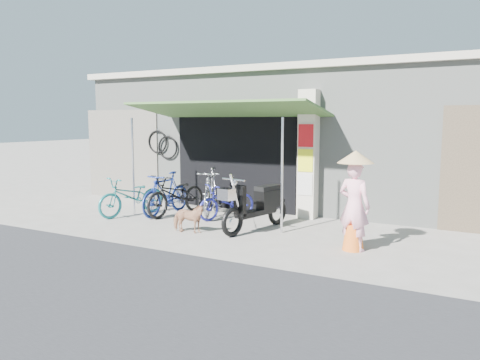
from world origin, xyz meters
The scene contains 14 objects.
ground centered at (0.00, 0.00, 0.00)m, with size 80.00×80.00×0.00m, color gray.
road_strip centered at (0.00, -4.50, 0.01)m, with size 80.00×6.00×0.01m, color #333335.
bicycle_shop centered at (0.00, 5.09, 1.83)m, with size 12.30×5.30×3.66m.
shop_pillar centered at (0.85, 2.45, 1.50)m, with size 0.42×0.44×3.00m.
awning centered at (-0.90, 1.63, 2.51)m, with size 4.60×1.88×2.72m.
neighbour_left centered at (-5.00, 2.59, 1.30)m, with size 2.60×0.06×2.60m, color #6B665B.
bike_teal centered at (-2.99, 0.68, 0.47)m, with size 0.63×1.80×0.95m, color #1C7D7E.
bike_blue centered at (-2.32, 1.14, 0.52)m, with size 0.49×1.74×1.04m, color navy.
bike_black centered at (-2.08, 1.25, 0.50)m, with size 0.67×1.91×1.00m, color black.
bike_silver centered at (-1.33, 1.62, 0.57)m, with size 0.54×1.90×1.14m, color #A6A7AB.
bike_navy centered at (-0.78, 1.45, 0.42)m, with size 0.55×1.58×0.83m, color navy.
street_dog centered at (-0.78, -0.17, 0.31)m, with size 0.33×0.73×0.61m, color tan.
moped centered at (0.36, 0.74, 0.53)m, with size 0.76×2.02×1.16m.
nun centered at (2.54, 0.15, 0.88)m, with size 0.65×0.64×1.78m.
Camera 1 is at (4.59, -7.94, 2.29)m, focal length 35.00 mm.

